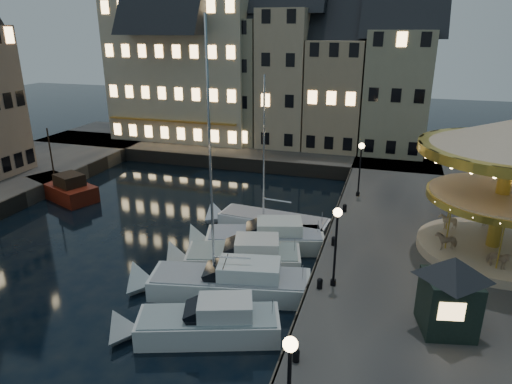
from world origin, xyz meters
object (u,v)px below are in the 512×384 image
(streetlamp_b, at_px, (336,236))
(ticket_kiosk, at_px, (452,281))
(bollard_a, at_px, (296,355))
(motorboat_c, at_px, (223,282))
(streetlamp_c, at_px, (360,162))
(bollard_d, at_px, (345,207))
(bollard_b, at_px, (320,283))
(motorboat_f, at_px, (266,223))
(streetlamp_a, at_px, (289,380))
(motorboat_e, at_px, (259,239))
(red_fishing_boat, at_px, (63,189))
(carousel, at_px, (509,163))
(bollard_c, at_px, (334,240))
(motorboat_b, at_px, (200,325))
(motorboat_d, at_px, (236,258))

(streetlamp_b, bearing_deg, ticket_kiosk, -22.99)
(bollard_a, relative_size, motorboat_c, 0.04)
(streetlamp_c, xyz_separation_m, bollard_d, (-0.60, -3.50, -2.41))
(bollard_b, xyz_separation_m, motorboat_f, (-5.23, 8.66, -1.07))
(streetlamp_a, bearing_deg, motorboat_f, 107.80)
(motorboat_e, height_order, ticket_kiosk, ticket_kiosk)
(streetlamp_a, height_order, red_fishing_boat, red_fishing_boat)
(streetlamp_c, xyz_separation_m, ticket_kiosk, (5.07, -15.65, -0.39))
(bollard_a, height_order, carousel, carousel)
(bollard_d, height_order, carousel, carousel)
(streetlamp_c, distance_m, bollard_c, 9.34)
(bollard_a, distance_m, motorboat_c, 7.65)
(bollard_a, bearing_deg, bollard_b, 90.00)
(bollard_d, bearing_deg, streetlamp_a, -88.28)
(motorboat_c, xyz_separation_m, motorboat_f, (-0.06, 8.60, -0.15))
(bollard_c, bearing_deg, motorboat_e, 170.95)
(bollard_b, height_order, motorboat_b, motorboat_b)
(bollard_a, height_order, bollard_c, same)
(ticket_kiosk, bearing_deg, motorboat_c, 171.03)
(streetlamp_b, relative_size, bollard_b, 7.32)
(bollard_c, distance_m, carousel, 10.29)
(streetlamp_c, xyz_separation_m, red_fishing_boat, (-24.04, -3.89, -3.32))
(motorboat_e, height_order, carousel, carousel)
(motorboat_f, relative_size, carousel, 1.23)
(motorboat_f, bearing_deg, streetlamp_c, 42.45)
(red_fishing_boat, height_order, ticket_kiosk, red_fishing_boat)
(streetlamp_a, bearing_deg, motorboat_d, 115.82)
(streetlamp_a, distance_m, bollard_b, 9.82)
(bollard_d, bearing_deg, motorboat_e, -135.90)
(red_fishing_boat, bearing_deg, streetlamp_a, -39.21)
(streetlamp_b, height_order, bollard_c, streetlamp_b)
(bollard_a, xyz_separation_m, red_fishing_boat, (-23.44, 15.61, -0.91))
(streetlamp_b, distance_m, red_fishing_boat, 26.10)
(streetlamp_a, height_order, motorboat_e, streetlamp_a)
(streetlamp_b, xyz_separation_m, motorboat_b, (-5.49, -4.17, -3.38))
(bollard_b, bearing_deg, motorboat_b, -143.17)
(motorboat_b, distance_m, carousel, 18.15)
(streetlamp_a, bearing_deg, motorboat_b, 133.27)
(motorboat_b, height_order, carousel, carousel)
(motorboat_b, bearing_deg, motorboat_e, 89.88)
(red_fishing_boat, relative_size, carousel, 0.83)
(motorboat_c, bearing_deg, bollard_d, 63.66)
(motorboat_c, relative_size, motorboat_d, 1.63)
(bollard_d, distance_m, motorboat_f, 5.65)
(bollard_b, xyz_separation_m, motorboat_c, (-5.17, 0.06, -0.92))
(streetlamp_a, distance_m, bollard_d, 20.15)
(ticket_kiosk, bearing_deg, motorboat_f, 136.58)
(bollard_b, height_order, red_fishing_boat, red_fishing_boat)
(streetlamp_c, relative_size, bollard_b, 7.32)
(bollard_b, distance_m, motorboat_d, 6.21)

